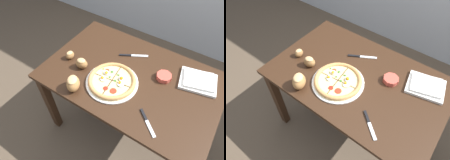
# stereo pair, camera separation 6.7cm
# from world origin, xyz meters

# --- Properties ---
(ground_plane) EXTENTS (12.00, 12.00, 0.00)m
(ground_plane) POSITION_xyz_m (0.00, 0.00, 0.00)
(ground_plane) COLOR brown
(dining_table) EXTENTS (1.27, 0.82, 0.77)m
(dining_table) POSITION_xyz_m (0.00, 0.00, 0.66)
(dining_table) COLOR #331E11
(dining_table) RESTS_ON ground_plane
(pizza) EXTENTS (0.37, 0.37, 0.05)m
(pizza) POSITION_xyz_m (-0.08, -0.13, 0.79)
(pizza) COLOR white
(pizza) RESTS_ON dining_table
(ramekin_bowl) EXTENTS (0.11, 0.11, 0.04)m
(ramekin_bowl) POSITION_xyz_m (0.21, 0.10, 0.79)
(ramekin_bowl) COLOR #C64C3D
(ramekin_bowl) RESTS_ON dining_table
(napkin_folded) EXTENTS (0.29, 0.26, 0.04)m
(napkin_folded) POSITION_xyz_m (0.43, 0.20, 0.79)
(napkin_folded) COLOR silver
(napkin_folded) RESTS_ON dining_table
(bread_piece_near) EXTENTS (0.06, 0.08, 0.06)m
(bread_piece_near) POSITION_xyz_m (-0.49, -0.10, 0.80)
(bread_piece_near) COLOR olive
(bread_piece_near) RESTS_ON dining_table
(bread_piece_mid) EXTENTS (0.10, 0.08, 0.08)m
(bread_piece_mid) POSITION_xyz_m (-0.35, -0.13, 0.81)
(bread_piece_mid) COLOR olive
(bread_piece_mid) RESTS_ON dining_table
(bread_piece_far) EXTENTS (0.14, 0.15, 0.11)m
(bread_piece_far) POSITION_xyz_m (-0.27, -0.32, 0.83)
(bread_piece_far) COLOR #A3703D
(bread_piece_far) RESTS_ON dining_table
(knife_main) EXTENTS (0.17, 0.14, 0.01)m
(knife_main) POSITION_xyz_m (0.27, -0.28, 0.78)
(knife_main) COLOR silver
(knife_main) RESTS_ON dining_table
(knife_spare) EXTENTS (0.21, 0.13, 0.01)m
(knife_spare) POSITION_xyz_m (-0.09, 0.19, 0.78)
(knife_spare) COLOR silver
(knife_spare) RESTS_ON dining_table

